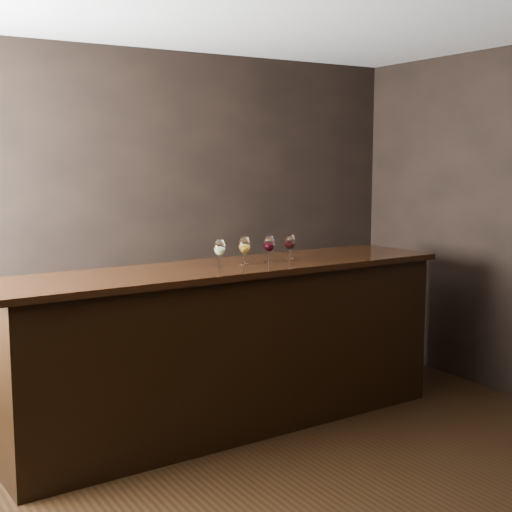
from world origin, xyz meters
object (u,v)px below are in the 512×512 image
glass_amber (244,246)px  glass_red_b (290,243)px  glass_white (220,248)px  bar_counter (230,350)px  glass_red_a (269,244)px  back_bar_shelf (77,353)px

glass_amber → glass_red_b: bearing=4.6°
glass_white → glass_amber: 0.20m
bar_counter → glass_white: size_ratio=17.27×
glass_amber → glass_red_a: glass_amber is taller
back_bar_shelf → glass_red_b: glass_red_b is taller
back_bar_shelf → glass_amber: 1.62m
back_bar_shelf → glass_red_b: size_ratio=12.58×
glass_white → glass_red_b: bearing=2.6°
glass_amber → glass_red_b: 0.41m
bar_counter → glass_amber: glass_amber is taller
glass_red_a → bar_counter: bearing=178.3°
bar_counter → glass_red_b: size_ratio=17.29×
bar_counter → glass_red_b: glass_red_b is taller
bar_counter → glass_amber: size_ratio=16.63×
back_bar_shelf → glass_red_a: (1.13, -0.99, 0.88)m
back_bar_shelf → glass_red_a: bearing=-41.3°
glass_amber → bar_counter: bearing=175.1°
bar_counter → back_bar_shelf: bearing=126.4°
glass_amber → glass_red_a: (0.20, 0.00, -0.00)m
bar_counter → glass_red_b: (0.52, 0.02, 0.73)m
glass_white → glass_red_a: (0.40, -0.00, 0.00)m
glass_white → back_bar_shelf: bearing=126.4°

